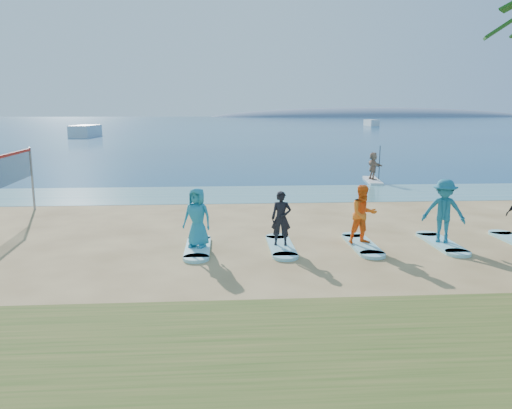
{
  "coord_description": "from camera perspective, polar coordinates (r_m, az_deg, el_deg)",
  "views": [
    {
      "loc": [
        -1.35,
        -12.95,
        3.94
      ],
      "look_at": [
        -0.32,
        2.0,
        1.1
      ],
      "focal_mm": 35.0,
      "sensor_mm": 36.0,
      "label": 1
    }
  ],
  "objects": [
    {
      "name": "ground",
      "position": [
        13.61,
        1.95,
        -6.11
      ],
      "size": [
        600.0,
        600.0,
        0.0
      ],
      "primitive_type": "plane",
      "color": "tan",
      "rests_on": "ground"
    },
    {
      "name": "shallow_water",
      "position": [
        23.82,
        -0.64,
        1.22
      ],
      "size": [
        600.0,
        600.0,
        0.0
      ],
      "primitive_type": "plane",
      "color": "teal",
      "rests_on": "ground"
    },
    {
      "name": "ocean",
      "position": [
        173.0,
        -3.55,
        9.39
      ],
      "size": [
        600.0,
        600.0,
        0.0
      ],
      "primitive_type": "plane",
      "color": "navy",
      "rests_on": "ground"
    },
    {
      "name": "island_ridge",
      "position": [
        327.48,
        13.36,
        9.74
      ],
      "size": [
        220.0,
        56.0,
        18.0
      ],
      "primitive_type": "ellipsoid",
      "color": "slate",
      "rests_on": "ground"
    },
    {
      "name": "paddleboard",
      "position": [
        28.8,
        13.18,
        2.7
      ],
      "size": [
        1.11,
        3.07,
        0.12
      ],
      "primitive_type": "cube",
      "rotation": [
        0.0,
        0.0,
        -0.14
      ],
      "color": "silver",
      "rests_on": "ground"
    },
    {
      "name": "paddleboarder",
      "position": [
        28.7,
        13.25,
        4.33
      ],
      "size": [
        0.69,
        1.48,
        1.53
      ],
      "primitive_type": "imported",
      "rotation": [
        0.0,
        0.0,
        1.75
      ],
      "color": "tan",
      "rests_on": "paddleboard"
    },
    {
      "name": "boat_offshore_a",
      "position": [
        80.17,
        -18.86,
        7.33
      ],
      "size": [
        3.15,
        7.83,
        1.75
      ],
      "primitive_type": "cube",
      "rotation": [
        0.0,
        0.0,
        -0.04
      ],
      "color": "silver",
      "rests_on": "ground"
    },
    {
      "name": "boat_offshore_b",
      "position": [
        133.86,
        13.03,
        8.76
      ],
      "size": [
        2.2,
        6.89,
        1.58
      ],
      "primitive_type": "cube",
      "rotation": [
        0.0,
        0.0,
        0.0
      ],
      "color": "silver",
      "rests_on": "ground"
    },
    {
      "name": "surfboard_0",
      "position": [
        14.5,
        -6.66,
        -4.93
      ],
      "size": [
        0.7,
        2.2,
        0.09
      ],
      "primitive_type": "cube",
      "color": "#93DDE4",
      "rests_on": "ground"
    },
    {
      "name": "student_0",
      "position": [
        14.28,
        -6.74,
        -1.47
      ],
      "size": [
        0.97,
        0.81,
        1.7
      ],
      "primitive_type": "imported",
      "rotation": [
        0.0,
        0.0,
        -0.38
      ],
      "color": "teal",
      "rests_on": "surfboard_0"
    },
    {
      "name": "surfboard_1",
      "position": [
        14.58,
        2.87,
        -4.78
      ],
      "size": [
        0.7,
        2.2,
        0.09
      ],
      "primitive_type": "cube",
      "color": "#93DDE4",
      "rests_on": "ground"
    },
    {
      "name": "student_1",
      "position": [
        14.38,
        2.9,
        -1.58
      ],
      "size": [
        0.63,
        0.47,
        1.57
      ],
      "primitive_type": "imported",
      "rotation": [
        0.0,
        0.0,
        -0.18
      ],
      "color": "black",
      "rests_on": "surfboard_1"
    },
    {
      "name": "surfboard_2",
      "position": [
        15.05,
        12.03,
        -4.52
      ],
      "size": [
        0.7,
        2.2,
        0.09
      ],
      "primitive_type": "cube",
      "color": "#93DDE4",
      "rests_on": "ground"
    },
    {
      "name": "student_2",
      "position": [
        14.84,
        12.17,
        -1.12
      ],
      "size": [
        0.96,
        0.82,
        1.73
      ],
      "primitive_type": "imported",
      "rotation": [
        0.0,
        0.0,
        0.22
      ],
      "color": "orange",
      "rests_on": "surfboard_2"
    },
    {
      "name": "surfboard_3",
      "position": [
        15.87,
        20.44,
        -4.17
      ],
      "size": [
        0.7,
        2.2,
        0.09
      ],
      "primitive_type": "cube",
      "color": "#93DDE4",
      "rests_on": "ground"
    },
    {
      "name": "student_3",
      "position": [
        15.66,
        20.68,
        -0.68
      ],
      "size": [
        1.39,
        1.14,
        1.88
      ],
      "primitive_type": "imported",
      "rotation": [
        0.0,
        0.0,
        -0.43
      ],
      "color": "#1B6985",
      "rests_on": "surfboard_3"
    }
  ]
}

